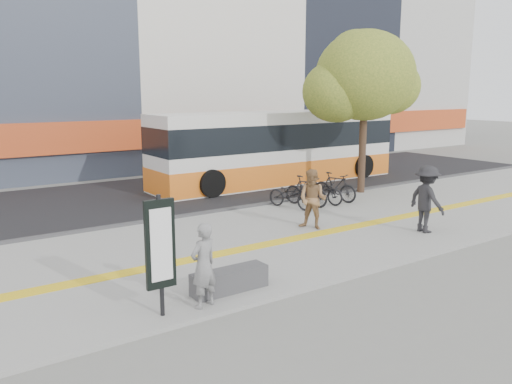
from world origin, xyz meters
TOP-DOWN VIEW (x-y plane):
  - ground at (0.00, 0.00)m, footprint 120.00×120.00m
  - sidewalk at (0.00, 1.50)m, footprint 40.00×7.00m
  - tactile_strip at (0.00, 1.00)m, footprint 40.00×0.45m
  - street at (0.00, 9.00)m, footprint 40.00×8.00m
  - curb at (0.00, 5.00)m, footprint 40.00×0.25m
  - bench at (-2.60, -1.20)m, footprint 1.60×0.45m
  - signboard at (-4.20, -1.51)m, footprint 0.55×0.10m
  - street_tree at (7.18, 4.82)m, footprint 4.40×3.80m
  - bus at (5.95, 8.50)m, footprint 11.59×2.75m
  - bicycle_row at (4.09, 4.00)m, footprint 3.06×1.90m
  - seated_woman at (-3.40, -1.59)m, footprint 0.67×0.53m
  - pedestrian_tan at (1.94, 1.54)m, footprint 0.98×1.05m
  - pedestrian_dark at (4.35, -0.56)m, footprint 0.89×1.32m

SIDE VIEW (x-z plane):
  - ground at x=0.00m, z-range 0.00..0.00m
  - street at x=0.00m, z-range 0.00..0.06m
  - sidewalk at x=0.00m, z-range 0.00..0.08m
  - curb at x=0.00m, z-range 0.00..0.14m
  - tactile_strip at x=0.00m, z-range 0.08..0.09m
  - bench at x=-2.60m, z-range 0.08..0.53m
  - bicycle_row at x=4.09m, z-range 0.05..1.10m
  - seated_woman at x=-3.40m, z-range 0.08..1.69m
  - pedestrian_tan at x=1.94m, z-range 0.08..1.82m
  - pedestrian_dark at x=4.35m, z-range 0.08..1.98m
  - signboard at x=-4.20m, z-range 0.27..2.47m
  - bus at x=5.95m, z-range -0.03..3.05m
  - street_tree at x=7.18m, z-range 1.36..7.67m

